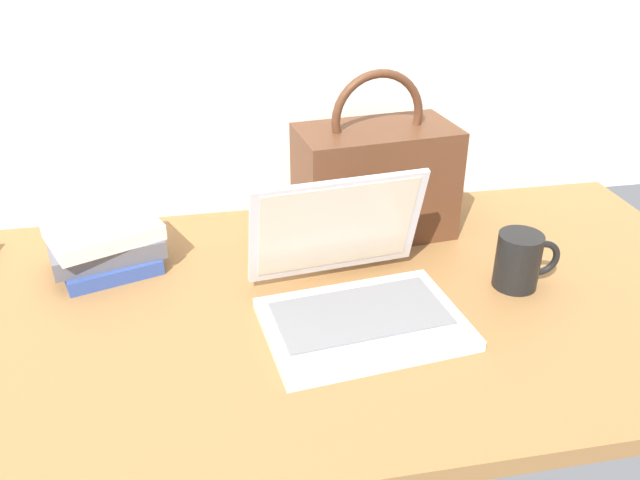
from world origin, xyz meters
TOP-DOWN VIEW (x-y plane):
  - desk at (0.00, 0.00)m, footprint 1.60×0.76m
  - laptop at (0.10, -0.04)m, footprint 0.34×0.32m
  - coffee_mug at (0.40, -0.01)m, footprint 0.12×0.08m
  - handbag at (0.21, 0.23)m, footprint 0.32×0.19m
  - book_stack at (-0.31, 0.19)m, footprint 0.22×0.20m

SIDE VIEW (x-z plane):
  - desk at x=0.00m, z-range 0.00..0.03m
  - book_stack at x=-0.31m, z-range 0.03..0.12m
  - laptop at x=0.10m, z-range -0.03..0.18m
  - coffee_mug at x=0.40m, z-range 0.03..0.13m
  - handbag at x=0.21m, z-range -0.02..0.31m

